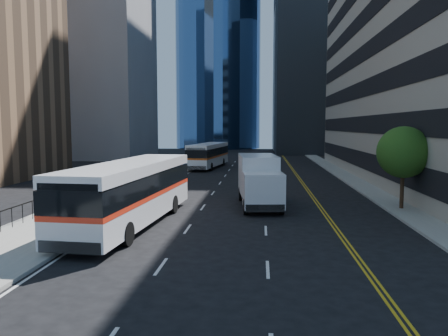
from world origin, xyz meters
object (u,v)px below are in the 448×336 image
at_px(street_tree, 403,152).
at_px(bus_rear, 209,155).
at_px(bus_front, 131,191).
at_px(box_truck, 259,180).

height_order(street_tree, bus_rear, street_tree).
bearing_deg(bus_front, box_truck, 46.59).
distance_m(street_tree, box_truck, 9.10).
bearing_deg(bus_rear, street_tree, -52.80).
distance_m(bus_front, bus_rear, 31.96).
bearing_deg(box_truck, bus_front, -143.95).
bearing_deg(box_truck, street_tree, -10.40).
distance_m(bus_front, box_truck, 9.06).
relative_size(street_tree, bus_rear, 0.42).
relative_size(street_tree, box_truck, 0.72).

